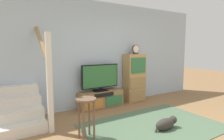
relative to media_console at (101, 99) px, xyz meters
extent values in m
plane|color=olive|center=(0.30, -2.19, -0.21)|extent=(20.00, 20.00, 0.00)
cube|color=#A8BCD1|center=(0.30, 0.27, 1.14)|extent=(6.40, 0.12, 2.70)
cube|color=#4C664C|center=(0.30, -1.59, -0.21)|extent=(2.60, 1.80, 0.01)
cube|color=#997047|center=(0.00, 0.01, 0.00)|extent=(1.17, 0.36, 0.43)
cube|color=#BC7533|center=(-0.29, -0.18, -0.03)|extent=(0.49, 0.02, 0.26)
cube|color=#337042|center=(0.29, -0.18, -0.03)|extent=(0.49, 0.02, 0.26)
cube|color=black|center=(0.00, -0.18, 0.16)|extent=(0.53, 0.02, 0.09)
cube|color=black|center=(0.00, 0.03, 0.22)|extent=(0.36, 0.22, 0.02)
cylinder|color=black|center=(0.00, 0.03, 0.27)|extent=(0.05, 0.05, 0.06)
cube|color=black|center=(0.00, 0.03, 0.60)|extent=(1.01, 0.05, 0.60)
cube|color=#2D6B38|center=(0.00, 0.00, 0.60)|extent=(0.96, 0.01, 0.55)
cube|color=tan|center=(1.09, 0.02, 0.46)|extent=(0.58, 0.34, 1.35)
cube|color=#9C7949|center=(1.09, -0.16, -0.03)|extent=(0.53, 0.02, 0.31)
sphere|color=olive|center=(1.09, -0.18, -0.03)|extent=(0.03, 0.03, 0.03)
cube|color=#9C7949|center=(1.09, -0.16, 0.34)|extent=(0.53, 0.02, 0.31)
sphere|color=olive|center=(1.09, -0.18, 0.34)|extent=(0.03, 0.03, 0.03)
cube|color=#337042|center=(1.09, -0.16, 0.83)|extent=(0.49, 0.02, 0.42)
cube|color=#4C3823|center=(1.11, 0.00, 1.15)|extent=(0.14, 0.08, 0.02)
cylinder|color=brown|center=(1.11, 0.00, 1.28)|extent=(0.24, 0.04, 0.24)
cylinder|color=silver|center=(1.11, -0.03, 1.28)|extent=(0.20, 0.01, 0.20)
cube|color=silver|center=(-1.95, -0.66, -0.12)|extent=(0.90, 0.26, 0.19)
cube|color=silver|center=(-1.95, -0.40, -0.02)|extent=(0.90, 0.26, 0.38)
cube|color=silver|center=(-1.95, -0.14, 0.07)|extent=(0.90, 0.26, 0.57)
cube|color=silver|center=(-1.95, 0.12, 0.17)|extent=(0.90, 0.26, 0.76)
cube|color=silver|center=(-1.95, 0.38, 0.26)|extent=(0.90, 0.26, 0.95)
cube|color=silver|center=(-1.45, -0.79, 0.69)|extent=(0.09, 0.09, 1.80)
cube|color=#9E7547|center=(-1.45, -0.14, 1.49)|extent=(0.06, 1.33, 0.99)
cylinder|color=brown|center=(-1.11, -1.47, 0.12)|extent=(0.04, 0.04, 0.67)
cylinder|color=brown|center=(-0.92, -1.47, 0.12)|extent=(0.04, 0.04, 0.67)
cylinder|color=brown|center=(-1.11, -1.29, 0.12)|extent=(0.04, 0.04, 0.67)
cylinder|color=brown|center=(-0.92, -1.29, 0.12)|extent=(0.04, 0.04, 0.67)
cylinder|color=brown|center=(-1.01, -1.38, 0.47)|extent=(0.34, 0.34, 0.03)
ellipsoid|color=#332D28|center=(0.38, -1.82, -0.10)|extent=(0.44, 0.20, 0.22)
sphere|color=#332D28|center=(0.59, -1.82, -0.06)|extent=(0.15, 0.15, 0.15)
cylinder|color=#332D28|center=(0.17, -1.82, -0.14)|extent=(0.10, 0.04, 0.16)
camera|label=1|loc=(-2.24, -4.17, 1.31)|focal=30.35mm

